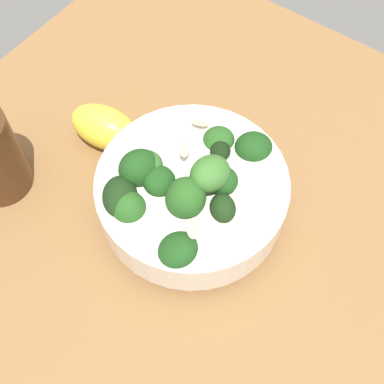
{
  "coord_description": "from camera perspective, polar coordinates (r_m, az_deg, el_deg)",
  "views": [
    {
      "loc": [
        -24.84,
        -18.44,
        48.8
      ],
      "look_at": [
        -3.59,
        -3.15,
        4.0
      ],
      "focal_mm": 47.58,
      "sensor_mm": 36.0,
      "label": 1
    }
  ],
  "objects": [
    {
      "name": "ground_plane",
      "position": [
        0.6,
        -0.44,
        1.03
      ],
      "size": [
        60.8,
        60.8,
        4.06
      ],
      "primitive_type": "cube",
      "color": "brown"
    },
    {
      "name": "bowl_of_broccoli",
      "position": [
        0.52,
        -0.3,
        0.12
      ],
      "size": [
        19.73,
        19.39,
        10.38
      ],
      "color": "silver",
      "rests_on": "ground_plane"
    },
    {
      "name": "lemon_wedge",
      "position": [
        0.59,
        -9.78,
        7.15
      ],
      "size": [
        6.08,
        8.98,
        5.04
      ],
      "primitive_type": "ellipsoid",
      "rotation": [
        0.0,
        0.0,
        4.88
      ],
      "color": "yellow",
      "rests_on": "ground_plane"
    }
  ]
}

